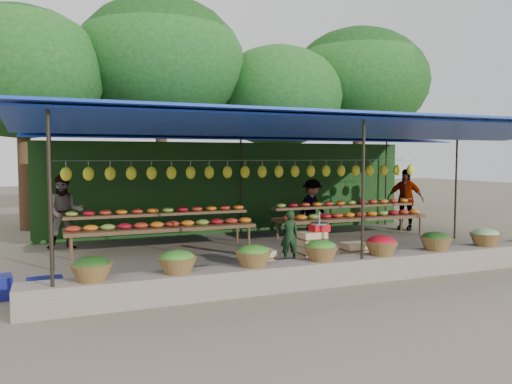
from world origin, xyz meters
name	(u,v)px	position (x,y,z in m)	size (l,w,h in m)	color
ground	(287,252)	(0.00, 0.00, 0.00)	(60.00, 60.00, 0.00)	brown
stone_curb	(357,269)	(0.00, -2.75, 0.20)	(10.60, 0.55, 0.40)	#6A6255
stall_canopy	(286,131)	(0.00, 0.08, 2.67)	(10.80, 6.60, 2.82)	black
produce_baskets	(352,248)	(-0.10, -2.75, 0.56)	(8.98, 0.58, 0.34)	brown
netting_backdrop	(238,188)	(0.00, 3.15, 1.25)	(10.60, 0.06, 2.50)	#234D1B
tree_row	(221,78)	(0.50, 6.09, 4.70)	(16.51, 5.50, 7.12)	#3A2115
fruit_table_left	(162,223)	(-2.49, 1.35, 0.61)	(4.21, 0.95, 0.93)	#48361D
fruit_table_right	(350,213)	(2.51, 1.35, 0.61)	(4.21, 0.95, 0.93)	#48361D
crate_counter	(311,257)	(-0.53, -2.08, 0.31)	(2.36, 0.35, 0.77)	tan
weighing_scale	(319,227)	(-0.36, -2.08, 0.85)	(0.33, 0.33, 0.35)	red
vendor_seated	(289,236)	(-0.41, -0.97, 0.52)	(0.38, 0.25, 1.05)	#173318
customer_left	(65,212)	(-4.53, 2.27, 0.85)	(0.82, 0.64, 1.69)	slate
customer_mid	(312,207)	(1.75, 2.04, 0.75)	(0.97, 0.56, 1.50)	slate
customer_right	(405,199)	(4.64, 1.77, 0.88)	(1.03, 0.43, 1.76)	slate
blue_crate_back	(45,288)	(-4.91, -1.92, 0.15)	(0.50, 0.36, 0.30)	navy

